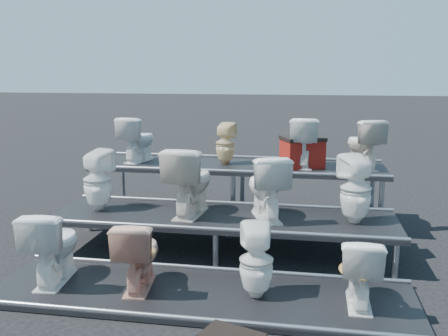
% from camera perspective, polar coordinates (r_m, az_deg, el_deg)
% --- Properties ---
extents(ground, '(80.00, 80.00, 0.00)m').
position_cam_1_polar(ground, '(6.30, -0.14, -9.49)').
color(ground, black).
rests_on(ground, ground).
extents(tier_front, '(4.20, 1.20, 0.06)m').
position_cam_1_polar(tier_front, '(5.11, -2.73, -14.24)').
color(tier_front, black).
rests_on(tier_front, ground).
extents(tier_mid, '(4.20, 1.20, 0.46)m').
position_cam_1_polar(tier_mid, '(6.22, -0.14, -7.51)').
color(tier_mid, black).
rests_on(tier_mid, ground).
extents(tier_back, '(4.20, 1.20, 0.86)m').
position_cam_1_polar(tier_back, '(7.40, 1.60, -2.86)').
color(tier_back, black).
rests_on(tier_back, ground).
extents(toilet_0, '(0.51, 0.80, 0.78)m').
position_cam_1_polar(toilet_0, '(5.48, -18.96, -8.34)').
color(toilet_0, white).
rests_on(toilet_0, tier_front).
extents(toilet_1, '(0.48, 0.74, 0.72)m').
position_cam_1_polar(toilet_1, '(5.13, -9.80, -9.60)').
color(toilet_1, tan).
rests_on(toilet_1, tier_front).
extents(toilet_2, '(0.38, 0.39, 0.73)m').
position_cam_1_polar(toilet_2, '(4.88, 3.72, -10.53)').
color(toilet_2, white).
rests_on(toilet_2, tier_front).
extents(toilet_3, '(0.39, 0.67, 0.68)m').
position_cam_1_polar(toilet_3, '(4.89, 15.25, -11.17)').
color(toilet_3, white).
rests_on(toilet_3, tier_front).
extents(toilet_4, '(0.44, 0.45, 0.78)m').
position_cam_1_polar(toilet_4, '(6.52, -14.27, -1.35)').
color(toilet_4, white).
rests_on(toilet_4, tier_mid).
extents(toilet_5, '(0.55, 0.88, 0.85)m').
position_cam_1_polar(toilet_5, '(6.13, -3.93, -1.45)').
color(toilet_5, silver).
rests_on(toilet_5, tier_mid).
extents(toilet_6, '(0.67, 0.87, 0.78)m').
position_cam_1_polar(toilet_6, '(5.99, 4.83, -2.11)').
color(toilet_6, white).
rests_on(toilet_6, tier_mid).
extents(toilet_7, '(0.48, 0.48, 0.80)m').
position_cam_1_polar(toilet_7, '(5.99, 14.82, -2.36)').
color(toilet_7, white).
rests_on(toilet_7, tier_mid).
extents(toilet_8, '(0.51, 0.73, 0.68)m').
position_cam_1_polar(toilet_8, '(7.62, -9.82, 3.28)').
color(toilet_8, white).
rests_on(toilet_8, tier_back).
extents(toilet_9, '(0.33, 0.33, 0.61)m').
position_cam_1_polar(toilet_9, '(7.29, 0.14, 2.82)').
color(toilet_9, beige).
rests_on(toilet_9, tier_back).
extents(toilet_10, '(0.43, 0.71, 0.71)m').
position_cam_1_polar(toilet_10, '(7.18, 9.22, 2.95)').
color(toilet_10, white).
rests_on(toilet_10, tier_back).
extents(toilet_11, '(0.60, 0.78, 0.70)m').
position_cam_1_polar(toilet_11, '(7.22, 15.62, 2.69)').
color(toilet_11, silver).
rests_on(toilet_11, tier_back).
extents(red_crate, '(0.66, 0.61, 0.38)m').
position_cam_1_polar(red_crate, '(7.16, 8.92, 1.63)').
color(red_crate, '#9D1811').
rests_on(red_crate, tier_back).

